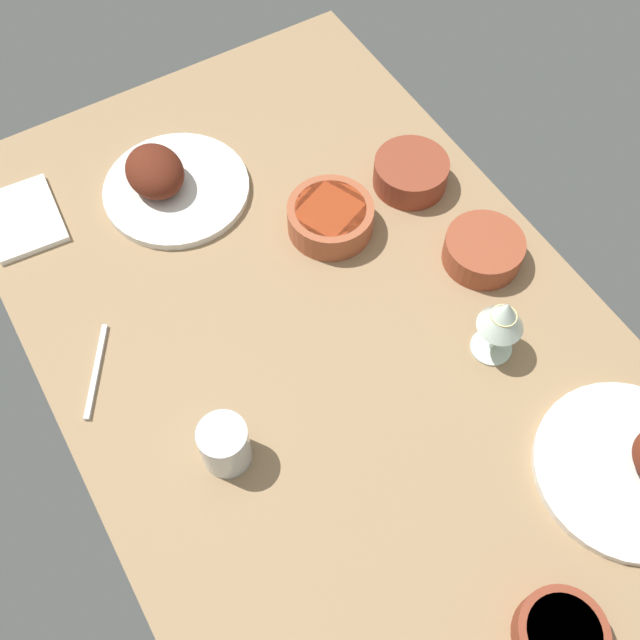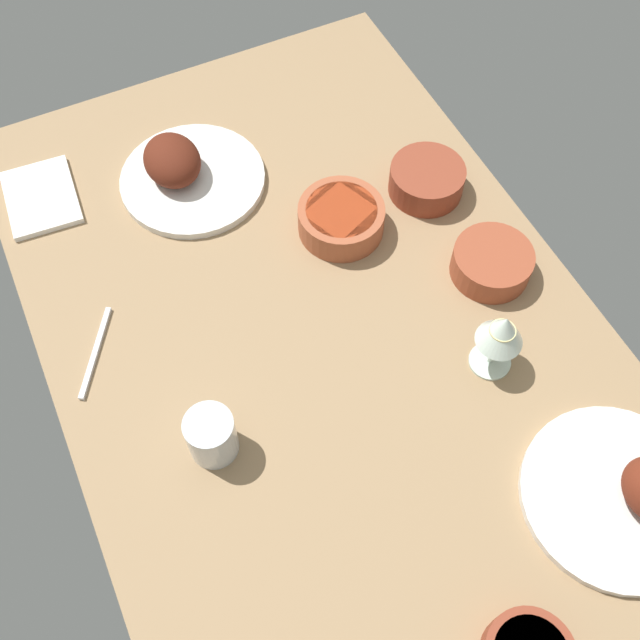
# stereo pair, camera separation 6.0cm
# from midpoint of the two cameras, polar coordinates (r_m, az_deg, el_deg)

# --- Properties ---
(dining_table) EXTENTS (1.40, 0.90, 0.04)m
(dining_table) POSITION_cam_midpoint_polar(r_m,az_deg,el_deg) (1.30, 1.32, -0.95)
(dining_table) COLOR #937551
(dining_table) RESTS_ON ground
(plate_far_side) EXTENTS (0.29, 0.29, 0.10)m
(plate_far_side) POSITION_cam_midpoint_polar(r_m,az_deg,el_deg) (1.23, 23.86, -12.11)
(plate_far_side) COLOR silver
(plate_far_side) RESTS_ON dining_table
(plate_near_viewer) EXTENTS (0.28, 0.28, 0.09)m
(plate_near_viewer) POSITION_cam_midpoint_polar(r_m,az_deg,el_deg) (1.47, -9.19, 11.11)
(plate_near_viewer) COLOR silver
(plate_near_viewer) RESTS_ON dining_table
(bowl_sauce) EXTENTS (0.16, 0.16, 0.06)m
(bowl_sauce) POSITION_cam_midpoint_polar(r_m,az_deg,el_deg) (1.37, 2.88, 7.72)
(bowl_sauce) COLOR #A35133
(bowl_sauce) RESTS_ON dining_table
(bowl_pasta) EXTENTS (0.14, 0.14, 0.06)m
(bowl_pasta) POSITION_cam_midpoint_polar(r_m,az_deg,el_deg) (1.45, 9.33, 10.51)
(bowl_pasta) COLOR brown
(bowl_pasta) RESTS_ON dining_table
(bowl_cream) EXTENTS (0.14, 0.14, 0.05)m
(bowl_cream) POSITION_cam_midpoint_polar(r_m,az_deg,el_deg) (1.36, 14.21, 4.25)
(bowl_cream) COLOR brown
(bowl_cream) RESTS_ON dining_table
(wine_glass) EXTENTS (0.08, 0.08, 0.14)m
(wine_glass) POSITION_cam_midpoint_polar(r_m,az_deg,el_deg) (1.20, 15.08, -0.98)
(wine_glass) COLOR silver
(wine_glass) RESTS_ON dining_table
(water_tumbler) EXTENTS (0.08, 0.08, 0.09)m
(water_tumbler) POSITION_cam_midpoint_polar(r_m,az_deg,el_deg) (1.15, -6.79, -8.81)
(water_tumbler) COLOR silver
(water_tumbler) RESTS_ON dining_table
(folded_napkin) EXTENTS (0.18, 0.14, 0.01)m
(folded_napkin) POSITION_cam_midpoint_polar(r_m,az_deg,el_deg) (1.52, -19.42, 8.77)
(folded_napkin) COLOR white
(folded_napkin) RESTS_ON dining_table
(fork_loose) EXTENTS (0.15, 0.10, 0.01)m
(fork_loose) POSITION_cam_midpoint_polar(r_m,az_deg,el_deg) (1.30, -15.47, -2.44)
(fork_loose) COLOR silver
(fork_loose) RESTS_ON dining_table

